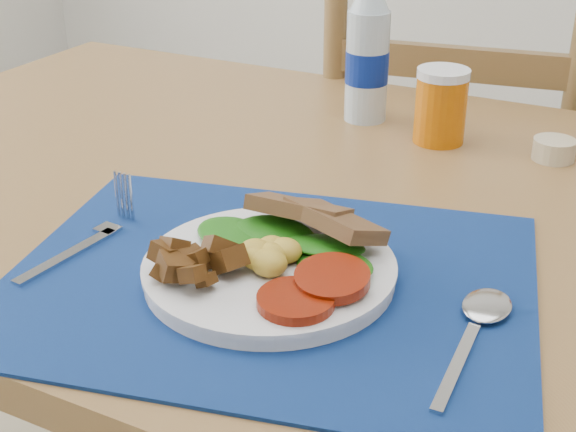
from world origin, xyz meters
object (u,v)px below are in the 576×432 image
Objects in this scene: water_bottle at (367,57)px; juice_glass at (441,108)px; chair_far at (453,132)px; breakfast_plate at (263,263)px.

juice_glass is at bearing -17.54° from water_bottle.
breakfast_plate is at bearing 83.91° from chair_far.
breakfast_plate is 2.49× the size of juice_glass.
water_bottle reaches higher than juice_glass.
juice_glass is (0.04, 0.45, 0.03)m from breakfast_plate.
juice_glass is at bearing 92.69° from chair_far.
juice_glass is (0.08, -0.38, 0.18)m from chair_far.
water_bottle is 2.21× the size of juice_glass.
chair_far is 5.11× the size of breakfast_plate.
breakfast_plate is 0.45m from juice_glass.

